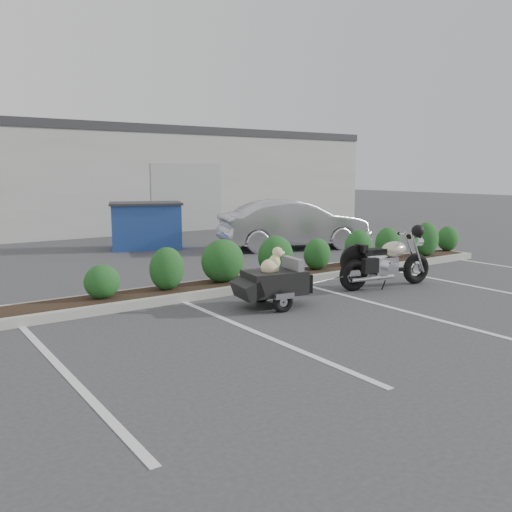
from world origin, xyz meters
TOP-DOWN VIEW (x-y plane):
  - ground at (0.00, 0.00)m, footprint 90.00×90.00m
  - planter_kerb at (1.00, 2.20)m, footprint 12.00×1.00m
  - building at (0.00, 17.00)m, footprint 26.00×10.00m
  - motorcycle at (2.39, 0.55)m, footprint 2.18×0.87m
  - pet_trailer at (-0.39, 0.58)m, footprint 1.77×1.00m
  - sedan at (4.34, 5.91)m, footprint 4.65×2.82m
  - dumpster at (0.74, 8.47)m, footprint 2.47×2.08m

SIDE VIEW (x-z plane):
  - ground at x=0.00m, z-range 0.00..0.00m
  - planter_kerb at x=1.00m, z-range 0.00..0.15m
  - pet_trailer at x=-0.39m, z-range -0.08..0.96m
  - motorcycle at x=2.39m, z-range -0.13..1.13m
  - dumpster at x=0.74m, z-range 0.01..1.39m
  - sedan at x=4.34m, z-range 0.00..1.45m
  - building at x=0.00m, z-range 0.00..4.00m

